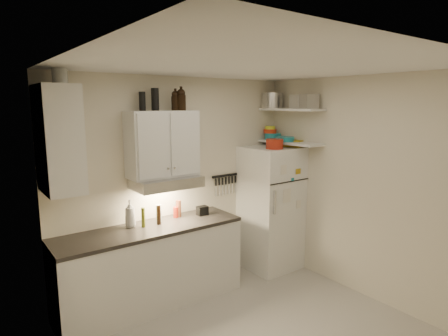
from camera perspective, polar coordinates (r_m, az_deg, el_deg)
ceiling at (r=3.38m, az=5.87°, el=15.40°), size 3.20×3.00×0.02m
back_wall at (r=4.70m, az=-6.89°, el=-2.30°), size 3.20×0.02×2.60m
left_wall at (r=2.75m, az=-20.89°, el=-11.63°), size 0.02×3.00×2.60m
right_wall at (r=4.70m, az=20.29°, el=-2.83°), size 0.02×3.00×2.60m
base_cabinet at (r=4.46m, az=-10.98°, el=-14.71°), size 2.10×0.60×0.88m
countertop at (r=4.29m, az=-11.17°, el=-9.11°), size 2.10×0.62×0.04m
upper_cabinet at (r=4.32m, az=-9.35°, el=3.65°), size 0.80×0.33×0.75m
side_cabinet at (r=3.80m, az=-23.88°, el=4.02°), size 0.33×0.55×1.00m
range_hood at (r=4.33m, az=-8.80°, el=-2.15°), size 0.76×0.46×0.12m
fridge at (r=5.26m, az=7.14°, el=-6.05°), size 0.70×0.68×1.70m
shelf_hi at (r=5.11m, az=10.16°, el=8.75°), size 0.30×0.95×0.03m
shelf_lo at (r=5.14m, az=10.01°, el=3.84°), size 0.30×0.95×0.03m
knife_strip at (r=5.05m, az=0.17°, el=-1.16°), size 0.42×0.02×0.03m
dutch_oven at (r=4.88m, az=7.72°, el=3.66°), size 0.28×0.28×0.13m
book_stack at (r=5.19m, az=10.46°, el=3.71°), size 0.28×0.32×0.09m
spice_jar at (r=5.14m, az=7.87°, el=3.78°), size 0.08×0.08×0.10m
stock_pot at (r=5.34m, az=7.35°, el=10.16°), size 0.37×0.37×0.21m
tin_a at (r=5.09m, az=11.24°, el=9.88°), size 0.18×0.17×0.18m
tin_b at (r=4.95m, az=12.82°, el=9.88°), size 0.22×0.22×0.18m
bowl_teal at (r=5.35m, az=7.45°, el=4.79°), size 0.23×0.23×0.09m
bowl_orange at (r=5.38m, az=7.03°, el=5.60°), size 0.18×0.18×0.05m
bowl_yellow at (r=5.37m, az=7.04°, el=6.13°), size 0.14×0.14×0.05m
plates at (r=5.11m, az=9.24°, el=4.37°), size 0.34×0.34×0.06m
growler_a at (r=4.38m, az=-7.40°, el=10.19°), size 0.11×0.11×0.23m
growler_b at (r=4.37m, az=-6.54°, el=10.35°), size 0.14×0.14×0.25m
thermos_a at (r=4.31m, az=-10.46°, el=10.25°), size 0.10×0.10×0.25m
thermos_b at (r=4.27m, az=-12.35°, el=9.91°), size 0.09×0.09×0.21m
side_jar at (r=3.87m, az=-23.75°, el=12.90°), size 0.16×0.16×0.18m
soap_bottle at (r=4.30m, az=-14.12°, el=-6.54°), size 0.17×0.17×0.34m
pepper_mill at (r=4.59m, az=-6.95°, el=-6.17°), size 0.08×0.08×0.20m
oil_bottle at (r=4.28m, az=-12.21°, el=-7.36°), size 0.05×0.05×0.22m
vinegar_bottle at (r=4.34m, az=-9.91°, el=-7.04°), size 0.06×0.06×0.22m
clear_bottle at (r=4.45m, az=-9.91°, el=-6.79°), size 0.09×0.09×0.20m
red_jar at (r=4.58m, az=-7.35°, el=-6.69°), size 0.07×0.07×0.13m
caddy at (r=4.65m, az=-3.32°, el=-6.50°), size 0.13×0.10×0.11m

